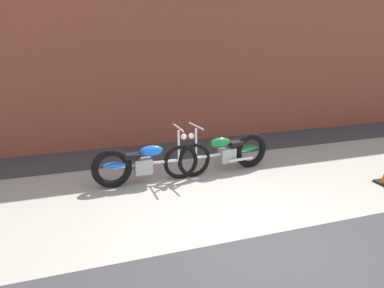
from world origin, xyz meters
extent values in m
plane|color=#38383A|center=(0.00, 0.00, 0.00)|extent=(80.00, 80.00, 0.00)
cube|color=#9E998E|center=(0.00, 1.75, 0.00)|extent=(36.00, 3.50, 0.01)
cube|color=brown|center=(0.00, 5.20, 2.54)|extent=(36.00, 0.50, 5.08)
torus|color=black|center=(-0.20, 2.44, 0.34)|extent=(0.68, 0.08, 0.68)
torus|color=black|center=(-1.50, 2.43, 0.36)|extent=(0.73, 0.13, 0.73)
cylinder|color=silver|center=(-0.85, 2.43, 0.38)|extent=(1.24, 0.06, 0.06)
cube|color=#99999E|center=(-0.93, 2.43, 0.34)|extent=(0.32, 0.22, 0.28)
ellipsoid|color=blue|center=(-0.77, 2.43, 0.62)|extent=(0.44, 0.19, 0.20)
ellipsoid|color=blue|center=(-1.45, 2.43, 0.42)|extent=(0.44, 0.18, 0.10)
cube|color=black|center=(-1.13, 2.43, 0.56)|extent=(0.28, 0.20, 0.08)
cylinder|color=silver|center=(-0.24, 2.44, 0.65)|extent=(0.04, 0.04, 0.62)
cylinder|color=silver|center=(-0.24, 2.44, 1.01)|extent=(0.03, 0.58, 0.03)
sphere|color=white|center=(-0.14, 2.44, 0.83)|extent=(0.11, 0.11, 0.11)
cylinder|color=silver|center=(-1.17, 2.58, 0.26)|extent=(0.55, 0.06, 0.06)
torus|color=black|center=(0.08, 2.45, 0.34)|extent=(0.68, 0.15, 0.68)
torus|color=black|center=(1.37, 2.59, 0.36)|extent=(0.74, 0.20, 0.73)
cylinder|color=silver|center=(0.72, 2.52, 0.38)|extent=(1.23, 0.18, 0.06)
cube|color=#99999E|center=(0.80, 2.53, 0.34)|extent=(0.34, 0.25, 0.28)
ellipsoid|color=#197A38|center=(0.64, 2.51, 0.62)|extent=(0.46, 0.23, 0.20)
ellipsoid|color=#197A38|center=(1.32, 2.58, 0.42)|extent=(0.46, 0.22, 0.10)
cube|color=black|center=(1.00, 2.55, 0.56)|extent=(0.30, 0.23, 0.08)
cylinder|color=silver|center=(0.12, 2.46, 0.65)|extent=(0.05, 0.05, 0.62)
cylinder|color=silver|center=(0.12, 2.46, 1.01)|extent=(0.09, 0.58, 0.03)
sphere|color=white|center=(0.02, 2.45, 0.83)|extent=(0.11, 0.11, 0.11)
cylinder|color=silver|center=(1.06, 2.40, 0.26)|extent=(0.55, 0.12, 0.06)
camera|label=1|loc=(-2.29, -4.12, 2.70)|focal=35.76mm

